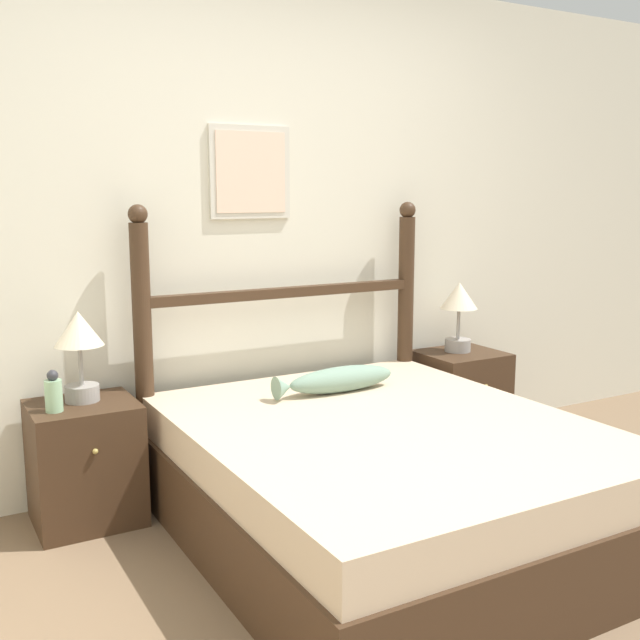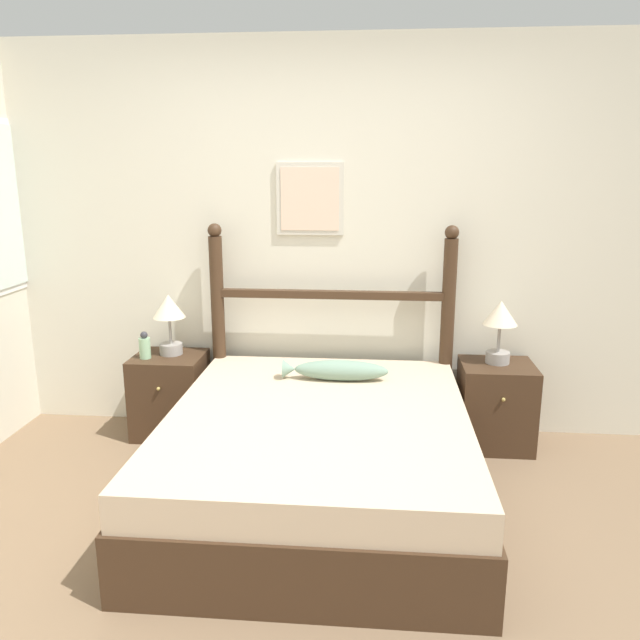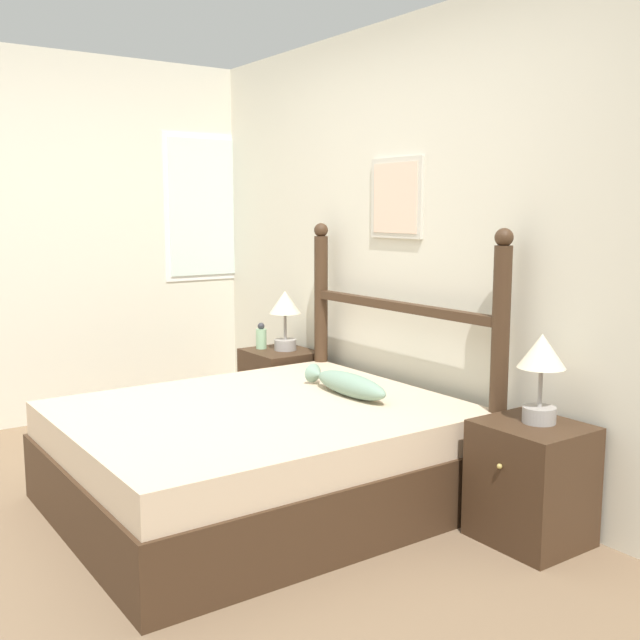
# 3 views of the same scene
# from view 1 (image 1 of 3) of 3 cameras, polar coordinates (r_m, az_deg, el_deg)

# --- Properties ---
(ground_plane) EXTENTS (16.00, 16.00, 0.00)m
(ground_plane) POSITION_cam_1_polar(r_m,az_deg,el_deg) (2.86, 12.65, -21.15)
(ground_plane) COLOR #7A6047
(wall_back) EXTENTS (6.40, 0.08, 2.55)m
(wall_back) POSITION_cam_1_polar(r_m,az_deg,el_deg) (3.91, -3.96, 7.10)
(wall_back) COLOR beige
(wall_back) RESTS_ON ground_plane
(bed) EXTENTS (1.59, 1.90, 0.51)m
(bed) POSITION_cam_1_polar(r_m,az_deg,el_deg) (3.24, 4.97, -12.12)
(bed) COLOR #3D2819
(bed) RESTS_ON ground_plane
(headboard) EXTENTS (1.59, 0.09, 1.40)m
(headboard) POSITION_cam_1_polar(r_m,az_deg,el_deg) (3.85, -2.56, -0.84)
(headboard) COLOR #3D2819
(headboard) RESTS_ON ground_plane
(nightstand_left) EXTENTS (0.45, 0.43, 0.54)m
(nightstand_left) POSITION_cam_1_polar(r_m,az_deg,el_deg) (3.53, -17.44, -10.33)
(nightstand_left) COLOR #3D2819
(nightstand_left) RESTS_ON ground_plane
(nightstand_right) EXTENTS (0.45, 0.43, 0.54)m
(nightstand_right) POSITION_cam_1_polar(r_m,az_deg,el_deg) (4.44, 10.62, -5.87)
(nightstand_right) COLOR #3D2819
(nightstand_right) RESTS_ON ground_plane
(table_lamp_left) EXTENTS (0.21, 0.21, 0.40)m
(table_lamp_left) POSITION_cam_1_polar(r_m,az_deg,el_deg) (3.42, -17.87, -1.54)
(table_lamp_left) COLOR gray
(table_lamp_left) RESTS_ON nightstand_left
(table_lamp_right) EXTENTS (0.21, 0.21, 0.40)m
(table_lamp_right) POSITION_cam_1_polar(r_m,az_deg,el_deg) (4.35, 10.54, 1.12)
(table_lamp_right) COLOR gray
(table_lamp_right) RESTS_ON nightstand_right
(bottle) EXTENTS (0.07, 0.07, 0.18)m
(bottle) POSITION_cam_1_polar(r_m,az_deg,el_deg) (3.34, -19.64, -5.28)
(bottle) COLOR #99C699
(bottle) RESTS_ON nightstand_left
(fish_pillow) EXTENTS (0.63, 0.14, 0.12)m
(fish_pillow) POSITION_cam_1_polar(r_m,az_deg,el_deg) (3.58, 1.29, -4.58)
(fish_pillow) COLOR gray
(fish_pillow) RESTS_ON bed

